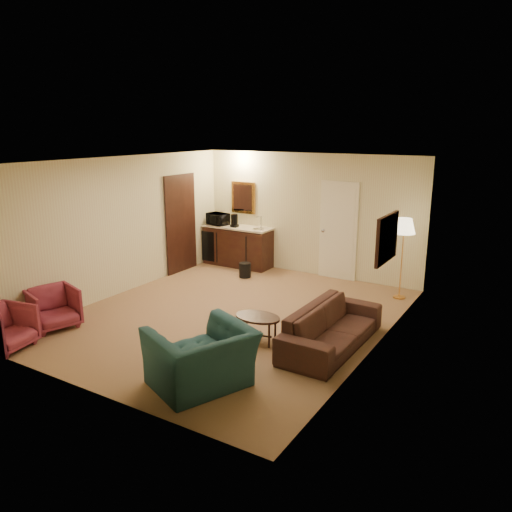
{
  "coord_description": "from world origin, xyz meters",
  "views": [
    {
      "loc": [
        4.5,
        -6.63,
        3.11
      ],
      "look_at": [
        0.19,
        0.5,
        0.96
      ],
      "focal_mm": 35.0,
      "sensor_mm": 36.0,
      "label": 1
    }
  ],
  "objects_px": {
    "teal_armchair": "(201,348)",
    "floor_lamp": "(402,259)",
    "rose_chair_near": "(53,306)",
    "waste_bin": "(245,270)",
    "sofa": "(332,320)",
    "wetbar_cabinet": "(238,246)",
    "microwave": "(218,218)",
    "coffee_table": "(258,329)",
    "coffee_maker": "(234,221)",
    "rose_chair_far": "(4,326)"
  },
  "relations": [
    {
      "from": "wetbar_cabinet",
      "to": "waste_bin",
      "type": "height_order",
      "value": "wetbar_cabinet"
    },
    {
      "from": "wetbar_cabinet",
      "to": "rose_chair_far",
      "type": "bearing_deg",
      "value": -93.99
    },
    {
      "from": "waste_bin",
      "to": "rose_chair_far",
      "type": "bearing_deg",
      "value": -102.17
    },
    {
      "from": "sofa",
      "to": "coffee_maker",
      "type": "distance_m",
      "value": 4.7
    },
    {
      "from": "rose_chair_far",
      "to": "floor_lamp",
      "type": "bearing_deg",
      "value": -49.99
    },
    {
      "from": "rose_chair_far",
      "to": "coffee_maker",
      "type": "height_order",
      "value": "coffee_maker"
    },
    {
      "from": "wetbar_cabinet",
      "to": "rose_chair_near",
      "type": "xyz_separation_m",
      "value": [
        -0.48,
        -4.63,
        -0.1
      ]
    },
    {
      "from": "teal_armchair",
      "to": "waste_bin",
      "type": "bearing_deg",
      "value": -131.15
    },
    {
      "from": "waste_bin",
      "to": "microwave",
      "type": "relative_size",
      "value": 0.64
    },
    {
      "from": "rose_chair_near",
      "to": "coffee_table",
      "type": "bearing_deg",
      "value": -51.17
    },
    {
      "from": "waste_bin",
      "to": "teal_armchair",
      "type": "bearing_deg",
      "value": -64.18
    },
    {
      "from": "sofa",
      "to": "floor_lamp",
      "type": "distance_m",
      "value": 2.7
    },
    {
      "from": "waste_bin",
      "to": "sofa",
      "type": "bearing_deg",
      "value": -37.78
    },
    {
      "from": "floor_lamp",
      "to": "microwave",
      "type": "height_order",
      "value": "floor_lamp"
    },
    {
      "from": "wetbar_cabinet",
      "to": "coffee_maker",
      "type": "xyz_separation_m",
      "value": [
        -0.03,
        -0.09,
        0.61
      ]
    },
    {
      "from": "microwave",
      "to": "rose_chair_near",
      "type": "bearing_deg",
      "value": -78.4
    },
    {
      "from": "wetbar_cabinet",
      "to": "floor_lamp",
      "type": "xyz_separation_m",
      "value": [
        3.85,
        -0.34,
        0.3
      ]
    },
    {
      "from": "wetbar_cabinet",
      "to": "rose_chair_near",
      "type": "distance_m",
      "value": 4.66
    },
    {
      "from": "rose_chair_near",
      "to": "rose_chair_far",
      "type": "height_order",
      "value": "rose_chair_near"
    },
    {
      "from": "rose_chair_far",
      "to": "sofa",
      "type": "bearing_deg",
      "value": -68.46
    },
    {
      "from": "rose_chair_near",
      "to": "floor_lamp",
      "type": "xyz_separation_m",
      "value": [
        4.33,
        4.29,
        0.4
      ]
    },
    {
      "from": "teal_armchair",
      "to": "rose_chair_far",
      "type": "distance_m",
      "value": 3.13
    },
    {
      "from": "floor_lamp",
      "to": "microwave",
      "type": "distance_m",
      "value": 4.37
    },
    {
      "from": "sofa",
      "to": "floor_lamp",
      "type": "bearing_deg",
      "value": -4.4
    },
    {
      "from": "coffee_table",
      "to": "floor_lamp",
      "type": "bearing_deg",
      "value": 67.72
    },
    {
      "from": "sofa",
      "to": "rose_chair_near",
      "type": "bearing_deg",
      "value": 112.66
    },
    {
      "from": "wetbar_cabinet",
      "to": "coffee_maker",
      "type": "height_order",
      "value": "coffee_maker"
    },
    {
      "from": "floor_lamp",
      "to": "sofa",
      "type": "bearing_deg",
      "value": -95.36
    },
    {
      "from": "teal_armchair",
      "to": "floor_lamp",
      "type": "distance_m",
      "value": 4.73
    },
    {
      "from": "sofa",
      "to": "microwave",
      "type": "xyz_separation_m",
      "value": [
        -4.1,
        2.93,
        0.68
      ]
    },
    {
      "from": "wetbar_cabinet",
      "to": "floor_lamp",
      "type": "height_order",
      "value": "floor_lamp"
    },
    {
      "from": "rose_chair_near",
      "to": "microwave",
      "type": "bearing_deg",
      "value": 17.52
    },
    {
      "from": "coffee_maker",
      "to": "microwave",
      "type": "bearing_deg",
      "value": -162.95
    },
    {
      "from": "sofa",
      "to": "rose_chair_near",
      "type": "xyz_separation_m",
      "value": [
        -4.08,
        -1.62,
        -0.04
      ]
    },
    {
      "from": "teal_armchair",
      "to": "coffee_table",
      "type": "distance_m",
      "value": 1.53
    },
    {
      "from": "microwave",
      "to": "floor_lamp",
      "type": "bearing_deg",
      "value": 7.83
    },
    {
      "from": "rose_chair_far",
      "to": "microwave",
      "type": "bearing_deg",
      "value": -9.49
    },
    {
      "from": "teal_armchair",
      "to": "sofa",
      "type": "bearing_deg",
      "value": 177.4
    },
    {
      "from": "microwave",
      "to": "teal_armchair",
      "type": "bearing_deg",
      "value": -45.32
    },
    {
      "from": "wetbar_cabinet",
      "to": "microwave",
      "type": "bearing_deg",
      "value": -171.78
    },
    {
      "from": "rose_chair_far",
      "to": "floor_lamp",
      "type": "relative_size",
      "value": 0.46
    },
    {
      "from": "wetbar_cabinet",
      "to": "rose_chair_near",
      "type": "bearing_deg",
      "value": -95.97
    },
    {
      "from": "rose_chair_far",
      "to": "rose_chair_near",
      "type": "bearing_deg",
      "value": -4.34
    },
    {
      "from": "rose_chair_near",
      "to": "waste_bin",
      "type": "distance_m",
      "value": 4.08
    },
    {
      "from": "coffee_maker",
      "to": "teal_armchair",
      "type": "bearing_deg",
      "value": -41.76
    },
    {
      "from": "microwave",
      "to": "waste_bin",
      "type": "bearing_deg",
      "value": -17.99
    },
    {
      "from": "rose_chair_near",
      "to": "floor_lamp",
      "type": "relative_size",
      "value": 0.47
    },
    {
      "from": "rose_chair_near",
      "to": "coffee_table",
      "type": "relative_size",
      "value": 1.02
    },
    {
      "from": "rose_chair_near",
      "to": "waste_bin",
      "type": "height_order",
      "value": "rose_chair_near"
    },
    {
      "from": "rose_chair_far",
      "to": "waste_bin",
      "type": "bearing_deg",
      "value": -22.87
    }
  ]
}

